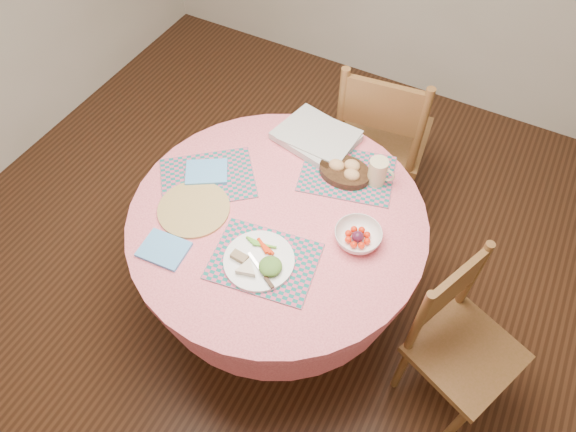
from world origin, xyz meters
The scene contains 15 objects.
ground centered at (0.00, 0.00, 0.00)m, with size 4.00×4.00×0.00m, color #331C0F.
dining_table centered at (0.00, 0.00, 0.56)m, with size 1.24×1.24×0.75m.
chair_right centered at (0.85, -0.02, 0.45)m, with size 0.51×0.52×0.86m.
chair_back centered at (0.14, 0.86, 0.53)m, with size 0.52×0.50×1.01m.
placemat_front centered at (0.06, -0.22, 0.75)m, with size 0.40×0.30×0.01m, color #12675F.
placemat_left centered at (-0.37, 0.04, 0.75)m, with size 0.40×0.30×0.01m, color #12675F.
placemat_back centered at (0.16, 0.34, 0.75)m, with size 0.40×0.30×0.01m, color #12675F.
wicker_trivet centered at (-0.32, -0.14, 0.76)m, with size 0.30×0.30×0.01m, color #A78348.
napkin_near centered at (-0.31, -0.36, 0.76)m, with size 0.18×0.14×0.01m, color #57A0E1.
napkin_far centered at (-0.38, 0.06, 0.76)m, with size 0.18×0.14×0.01m, color #57A0E1.
dinner_plate centered at (0.05, -0.24, 0.77)m, with size 0.27×0.27×0.05m.
bread_bowl centered at (0.15, 0.33, 0.78)m, with size 0.23×0.23×0.08m.
latte_mug centered at (0.29, 0.36, 0.82)m, with size 0.12×0.08×0.12m.
fruit_bowl centered at (0.34, 0.04, 0.78)m, with size 0.24×0.24×0.06m.
newspaper_stack centered at (-0.05, 0.47, 0.78)m, with size 0.39×0.34×0.04m.
Camera 1 is at (0.64, -1.10, 2.43)m, focal length 32.00 mm.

